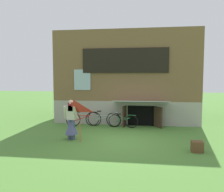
# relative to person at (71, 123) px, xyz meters

# --- Properties ---
(ground_plane) EXTENTS (60.00, 60.00, 0.00)m
(ground_plane) POSITION_rel_person_xyz_m (1.93, 0.12, -0.69)
(ground_plane) COLOR #4C7F33
(log_house) EXTENTS (7.87, 6.32, 5.06)m
(log_house) POSITION_rel_person_xyz_m (1.93, 5.72, 1.84)
(log_house) COLOR #9E998E
(log_house) RESTS_ON ground_plane
(person) EXTENTS (0.61, 0.52, 1.63)m
(person) POSITION_rel_person_xyz_m (0.00, 0.00, 0.00)
(person) COLOR #474C75
(person) RESTS_ON ground_plane
(kite) EXTENTS (0.94, 0.89, 1.59)m
(kite) POSITION_rel_person_xyz_m (0.28, -0.49, 0.61)
(kite) COLOR red
(kite) RESTS_ON ground_plane
(bicycle_green) EXTENTS (1.53, 0.25, 0.70)m
(bicycle_green) POSITION_rel_person_xyz_m (1.89, 2.53, -0.35)
(bicycle_green) COLOR black
(bicycle_green) RESTS_ON ground_plane
(bicycle_silver) EXTENTS (1.78, 0.26, 0.81)m
(bicycle_silver) POSITION_rel_person_xyz_m (0.89, 2.62, -0.30)
(bicycle_silver) COLOR black
(bicycle_silver) RESTS_ON ground_plane
(bicycle_red) EXTENTS (1.64, 0.63, 0.79)m
(bicycle_red) POSITION_rel_person_xyz_m (-0.19, 2.53, -0.31)
(bicycle_red) COLOR black
(bicycle_red) RESTS_ON ground_plane
(wooden_crate) EXTENTS (0.38, 0.32, 0.37)m
(wooden_crate) POSITION_rel_person_xyz_m (4.74, -0.92, -0.50)
(wooden_crate) COLOR brown
(wooden_crate) RESTS_ON ground_plane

